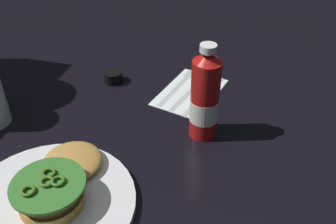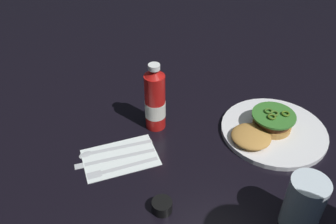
{
  "view_description": "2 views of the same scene",
  "coord_description": "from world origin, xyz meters",
  "px_view_note": "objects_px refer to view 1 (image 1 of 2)",
  "views": [
    {
      "loc": [
        -0.47,
        -0.29,
        0.5
      ],
      "look_at": [
        0.11,
        -0.13,
        0.06
      ],
      "focal_mm": 40.02,
      "sensor_mm": 36.0,
      "label": 1
    },
    {
      "loc": [
        0.54,
        0.46,
        0.66
      ],
      "look_at": [
        0.12,
        -0.15,
        0.08
      ],
      "focal_mm": 38.08,
      "sensor_mm": 36.0,
      "label": 2
    }
  ],
  "objects_px": {
    "dinner_plate": "(48,205)",
    "napkin": "(190,92)",
    "spoon_utensil": "(210,89)",
    "ketchup_bottle": "(205,98)",
    "butter_knife": "(195,86)",
    "burger_sandwich": "(60,181)",
    "fork_utensil": "(180,83)",
    "condiment_cup": "(113,77)"
  },
  "relations": [
    {
      "from": "condiment_cup",
      "to": "fork_utensil",
      "type": "relative_size",
      "value": 0.25
    },
    {
      "from": "dinner_plate",
      "to": "burger_sandwich",
      "type": "xyz_separation_m",
      "value": [
        0.03,
        -0.01,
        0.03
      ]
    },
    {
      "from": "burger_sandwich",
      "to": "butter_knife",
      "type": "xyz_separation_m",
      "value": [
        0.39,
        -0.15,
        -0.03
      ]
    },
    {
      "from": "condiment_cup",
      "to": "spoon_utensil",
      "type": "distance_m",
      "value": 0.24
    },
    {
      "from": "condiment_cup",
      "to": "spoon_utensil",
      "type": "xyz_separation_m",
      "value": [
        0.02,
        -0.24,
        -0.01
      ]
    },
    {
      "from": "dinner_plate",
      "to": "butter_knife",
      "type": "bearing_deg",
      "value": -20.94
    },
    {
      "from": "spoon_utensil",
      "to": "burger_sandwich",
      "type": "bearing_deg",
      "value": 153.93
    },
    {
      "from": "condiment_cup",
      "to": "ketchup_bottle",
      "type": "bearing_deg",
      "value": -119.87
    },
    {
      "from": "dinner_plate",
      "to": "burger_sandwich",
      "type": "bearing_deg",
      "value": -17.1
    },
    {
      "from": "burger_sandwich",
      "to": "ketchup_bottle",
      "type": "relative_size",
      "value": 0.98
    },
    {
      "from": "dinner_plate",
      "to": "burger_sandwich",
      "type": "relative_size",
      "value": 1.47
    },
    {
      "from": "burger_sandwich",
      "to": "spoon_utensil",
      "type": "height_order",
      "value": "burger_sandwich"
    },
    {
      "from": "burger_sandwich",
      "to": "condiment_cup",
      "type": "xyz_separation_m",
      "value": [
        0.37,
        0.05,
        -0.02
      ]
    },
    {
      "from": "burger_sandwich",
      "to": "spoon_utensil",
      "type": "xyz_separation_m",
      "value": [
        0.39,
        -0.19,
        -0.03
      ]
    },
    {
      "from": "butter_knife",
      "to": "napkin",
      "type": "bearing_deg",
      "value": 162.95
    },
    {
      "from": "ketchup_bottle",
      "to": "butter_knife",
      "type": "bearing_deg",
      "value": 15.99
    },
    {
      "from": "dinner_plate",
      "to": "ketchup_bottle",
      "type": "height_order",
      "value": "ketchup_bottle"
    },
    {
      "from": "ketchup_bottle",
      "to": "burger_sandwich",
      "type": "bearing_deg",
      "value": 137.82
    },
    {
      "from": "dinner_plate",
      "to": "ketchup_bottle",
      "type": "relative_size",
      "value": 1.44
    },
    {
      "from": "ketchup_bottle",
      "to": "condiment_cup",
      "type": "height_order",
      "value": "ketchup_bottle"
    },
    {
      "from": "burger_sandwich",
      "to": "napkin",
      "type": "xyz_separation_m",
      "value": [
        0.37,
        -0.15,
        -0.03
      ]
    },
    {
      "from": "ketchup_bottle",
      "to": "spoon_utensil",
      "type": "distance_m",
      "value": 0.19
    },
    {
      "from": "fork_utensil",
      "to": "butter_knife",
      "type": "bearing_deg",
      "value": -92.92
    },
    {
      "from": "dinner_plate",
      "to": "condiment_cup",
      "type": "distance_m",
      "value": 0.4
    },
    {
      "from": "dinner_plate",
      "to": "spoon_utensil",
      "type": "bearing_deg",
      "value": -25.41
    },
    {
      "from": "burger_sandwich",
      "to": "fork_utensil",
      "type": "bearing_deg",
      "value": -16.13
    },
    {
      "from": "dinner_plate",
      "to": "napkin",
      "type": "bearing_deg",
      "value": -21.18
    },
    {
      "from": "condiment_cup",
      "to": "spoon_utensil",
      "type": "relative_size",
      "value": 0.24
    },
    {
      "from": "spoon_utensil",
      "to": "butter_knife",
      "type": "distance_m",
      "value": 0.04
    },
    {
      "from": "napkin",
      "to": "fork_utensil",
      "type": "height_order",
      "value": "fork_utensil"
    },
    {
      "from": "spoon_utensil",
      "to": "condiment_cup",
      "type": "bearing_deg",
      "value": 94.63
    },
    {
      "from": "burger_sandwich",
      "to": "fork_utensil",
      "type": "relative_size",
      "value": 1.1
    },
    {
      "from": "burger_sandwich",
      "to": "ketchup_bottle",
      "type": "height_order",
      "value": "ketchup_bottle"
    },
    {
      "from": "burger_sandwich",
      "to": "spoon_utensil",
      "type": "distance_m",
      "value": 0.43
    },
    {
      "from": "burger_sandwich",
      "to": "ketchup_bottle",
      "type": "distance_m",
      "value": 0.31
    },
    {
      "from": "ketchup_bottle",
      "to": "butter_knife",
      "type": "xyz_separation_m",
      "value": [
        0.17,
        0.05,
        -0.08
      ]
    },
    {
      "from": "napkin",
      "to": "fork_utensil",
      "type": "relative_size",
      "value": 1.05
    },
    {
      "from": "butter_knife",
      "to": "spoon_utensil",
      "type": "bearing_deg",
      "value": -98.91
    },
    {
      "from": "dinner_plate",
      "to": "butter_knife",
      "type": "height_order",
      "value": "dinner_plate"
    },
    {
      "from": "napkin",
      "to": "burger_sandwich",
      "type": "bearing_deg",
      "value": 158.47
    },
    {
      "from": "dinner_plate",
      "to": "napkin",
      "type": "xyz_separation_m",
      "value": [
        0.4,
        -0.16,
        -0.01
      ]
    },
    {
      "from": "condiment_cup",
      "to": "fork_utensil",
      "type": "bearing_deg",
      "value": -80.66
    }
  ]
}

